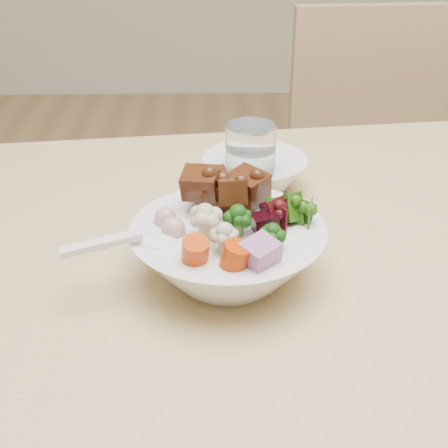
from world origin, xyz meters
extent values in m
cube|color=#DABC80|center=(-0.03, -0.07, 0.75)|extent=(1.74, 1.11, 0.04)
cube|color=tan|center=(0.15, 0.55, 0.46)|extent=(0.45, 0.45, 0.04)
cube|color=tan|center=(0.14, 0.75, 0.69)|extent=(0.43, 0.06, 0.47)
cylinder|color=tan|center=(-0.02, 0.36, 0.22)|extent=(0.03, 0.03, 0.44)
cylinder|color=tan|center=(-0.04, 0.72, 0.22)|extent=(0.03, 0.03, 0.44)
cylinder|color=tan|center=(0.32, 0.75, 0.22)|extent=(0.03, 0.03, 0.44)
sphere|color=black|center=(-0.24, -0.10, 0.85)|extent=(0.04, 0.04, 0.04)
sphere|color=beige|center=(-0.27, -0.11, 0.85)|extent=(0.04, 0.04, 0.04)
cube|color=black|center=(-0.19, -0.07, 0.85)|extent=(0.04, 0.04, 0.03)
cube|color=#A26197|center=(-0.22, -0.16, 0.85)|extent=(0.05, 0.05, 0.04)
cylinder|color=#CC3E05|center=(-0.28, -0.15, 0.85)|extent=(0.04, 0.04, 0.03)
sphere|color=tan|center=(-0.31, -0.10, 0.84)|extent=(0.02, 0.02, 0.02)
ellipsoid|color=white|center=(-0.32, -0.11, 0.84)|extent=(0.05, 0.04, 0.02)
cube|color=white|center=(-0.38, -0.12, 0.84)|extent=(0.09, 0.03, 0.02)
cylinder|color=white|center=(-0.21, 0.10, 0.83)|extent=(0.07, 0.07, 0.12)
cylinder|color=white|center=(-0.21, 0.10, 0.82)|extent=(0.06, 0.06, 0.08)
camera|label=1|loc=(-0.26, -0.69, 1.19)|focal=50.00mm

